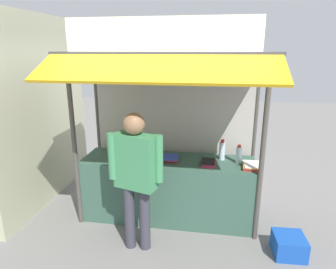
% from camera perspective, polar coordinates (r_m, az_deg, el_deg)
% --- Properties ---
extents(ground_plane, '(20.00, 20.00, 0.00)m').
position_cam_1_polar(ground_plane, '(4.31, 0.00, -15.51)').
color(ground_plane, slate).
extents(stall_counter, '(2.30, 0.66, 0.85)m').
position_cam_1_polar(stall_counter, '(4.11, 0.00, -10.45)').
color(stall_counter, '#385B4C').
rests_on(stall_counter, ground).
extents(stall_structure, '(2.50, 1.54, 2.60)m').
position_cam_1_polar(stall_structure, '(3.85, 0.28, 5.81)').
color(stall_structure, '#4C4742').
rests_on(stall_structure, ground).
extents(water_bottle_front_right, '(0.07, 0.07, 0.24)m').
position_cam_1_polar(water_bottle_front_right, '(4.22, -5.55, -1.87)').
color(water_bottle_front_right, silver).
rests_on(water_bottle_front_right, stall_counter).
extents(water_bottle_right, '(0.07, 0.07, 0.25)m').
position_cam_1_polar(water_bottle_right, '(3.88, 13.59, -3.85)').
color(water_bottle_right, silver).
rests_on(water_bottle_right, stall_counter).
extents(water_bottle_far_left, '(0.08, 0.08, 0.27)m').
position_cam_1_polar(water_bottle_far_left, '(3.96, 10.48, -3.06)').
color(water_bottle_far_left, silver).
rests_on(water_bottle_far_left, stall_counter).
extents(magazine_stack_mid_right, '(0.23, 0.29, 0.04)m').
position_cam_1_polar(magazine_stack_mid_right, '(3.92, 0.48, -4.66)').
color(magazine_stack_mid_right, red).
rests_on(magazine_stack_mid_right, stall_counter).
extents(magazine_stack_left, '(0.20, 0.30, 0.04)m').
position_cam_1_polar(magazine_stack_left, '(3.81, 7.85, -5.47)').
color(magazine_stack_left, red).
rests_on(magazine_stack_left, stall_counter).
extents(magazine_stack_rear_center, '(0.24, 0.30, 0.05)m').
position_cam_1_polar(magazine_stack_rear_center, '(3.81, 15.96, -5.87)').
color(magazine_stack_rear_center, red).
rests_on(magazine_stack_rear_center, stall_counter).
extents(magazine_stack_back_right, '(0.26, 0.27, 0.04)m').
position_cam_1_polar(magazine_stack_back_right, '(3.82, -6.30, -5.39)').
color(magazine_stack_back_right, blue).
rests_on(magazine_stack_back_right, stall_counter).
extents(banana_bunch_leftmost, '(0.09, 0.09, 0.23)m').
position_cam_1_polar(banana_bunch_leftmost, '(3.27, -2.08, 10.75)').
color(banana_bunch_leftmost, '#332D23').
extents(banana_bunch_inner_right, '(0.08, 0.08, 0.23)m').
position_cam_1_polar(banana_bunch_inner_right, '(3.21, 7.09, 10.48)').
color(banana_bunch_inner_right, '#332D23').
extents(vendor_person, '(0.62, 0.32, 1.63)m').
position_cam_1_polar(vendor_person, '(3.28, -6.31, -6.98)').
color(vendor_person, '#383842').
rests_on(vendor_person, ground).
extents(plastic_crate, '(0.36, 0.36, 0.24)m').
position_cam_1_polar(plastic_crate, '(3.83, 22.44, -19.29)').
color(plastic_crate, '#194CB2').
rests_on(plastic_crate, ground).
extents(neighbour_wall, '(0.20, 2.40, 2.76)m').
position_cam_1_polar(neighbour_wall, '(4.77, -23.51, 4.12)').
color(neighbour_wall, '#B5B794').
rests_on(neighbour_wall, ground).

